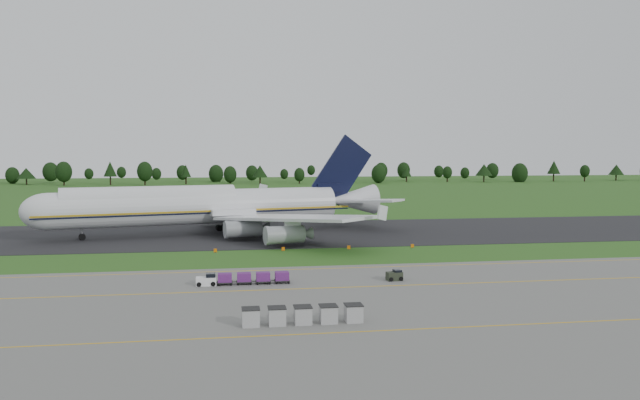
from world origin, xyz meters
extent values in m
plane|color=#265218|center=(0.00, 0.00, 0.00)|extent=(600.00, 600.00, 0.00)
cube|color=#60605C|center=(0.00, -34.00, 0.03)|extent=(300.00, 52.00, 0.06)
cube|color=black|center=(0.00, 28.00, 0.04)|extent=(300.00, 40.00, 0.08)
cube|color=#D49E0C|center=(0.00, -22.00, 0.07)|extent=(300.00, 0.25, 0.01)
cube|color=#D49E0C|center=(0.00, -40.00, 0.07)|extent=(300.00, 0.20, 0.01)
cube|color=#D49E0C|center=(0.00, -10.00, 0.07)|extent=(120.00, 0.20, 0.01)
cylinder|color=black|center=(-105.61, 227.61, 1.47)|extent=(0.70, 0.70, 2.93)
cone|color=black|center=(-105.61, 227.61, 5.54)|extent=(8.65, 8.65, 5.21)
cylinder|color=black|center=(-85.50, 216.29, 2.11)|extent=(0.70, 0.70, 4.23)
sphere|color=black|center=(-85.50, 216.29, 6.46)|extent=(7.57, 7.57, 7.57)
cylinder|color=black|center=(-64.58, 217.65, 2.04)|extent=(0.70, 0.70, 4.09)
cone|color=black|center=(-64.58, 217.65, 7.72)|extent=(6.18, 6.18, 7.26)
cylinder|color=black|center=(-47.85, 212.46, 2.15)|extent=(0.70, 0.70, 4.30)
sphere|color=black|center=(-47.85, 212.46, 6.57)|extent=(7.28, 7.28, 7.28)
cylinder|color=black|center=(-29.10, 219.08, 1.74)|extent=(0.70, 0.70, 3.49)
cone|color=black|center=(-29.10, 219.08, 6.59)|extent=(5.06, 5.06, 6.20)
cylinder|color=black|center=(-7.55, 224.45, 1.48)|extent=(0.70, 0.70, 2.96)
sphere|color=black|center=(-7.55, 224.45, 4.53)|extent=(6.52, 6.52, 6.52)
cylinder|color=black|center=(6.99, 215.50, 1.68)|extent=(0.70, 0.70, 3.36)
cone|color=black|center=(6.99, 215.50, 6.35)|extent=(7.54, 7.54, 5.98)
cylinder|color=black|center=(26.77, 217.24, 1.46)|extent=(0.70, 0.70, 2.91)
sphere|color=black|center=(26.77, 217.24, 4.45)|extent=(5.34, 5.34, 5.34)
cylinder|color=black|center=(48.36, 220.86, 1.84)|extent=(0.70, 0.70, 3.67)
cone|color=black|center=(48.36, 220.86, 6.94)|extent=(7.90, 7.90, 6.53)
cylinder|color=black|center=(67.13, 215.46, 1.54)|extent=(0.70, 0.70, 3.08)
sphere|color=black|center=(67.13, 215.46, 4.71)|extent=(7.32, 7.32, 7.32)
cylinder|color=black|center=(84.70, 225.16, 1.46)|extent=(0.70, 0.70, 2.92)
cone|color=black|center=(84.70, 225.16, 5.51)|extent=(5.32, 5.32, 5.19)
cylinder|color=black|center=(105.70, 221.07, 1.67)|extent=(0.70, 0.70, 3.33)
sphere|color=black|center=(105.70, 221.07, 5.09)|extent=(5.03, 5.03, 5.03)
cylinder|color=black|center=(124.63, 217.81, 1.71)|extent=(0.70, 0.70, 3.42)
cone|color=black|center=(124.63, 217.81, 6.45)|extent=(8.81, 8.81, 6.07)
cylinder|color=black|center=(144.11, 216.66, 1.49)|extent=(0.70, 0.70, 2.98)
sphere|color=black|center=(144.11, 216.66, 4.56)|extent=(8.32, 8.32, 8.32)
cylinder|color=black|center=(165.01, 219.59, 2.02)|extent=(0.70, 0.70, 4.03)
cone|color=black|center=(165.01, 219.59, 7.62)|extent=(6.81, 6.81, 7.17)
cylinder|color=black|center=(180.34, 215.10, 1.83)|extent=(0.70, 0.70, 3.67)
sphere|color=black|center=(180.34, 215.10, 5.60)|extent=(5.10, 5.10, 5.10)
cylinder|color=black|center=(204.02, 222.95, 1.60)|extent=(0.70, 0.70, 3.21)
cone|color=black|center=(204.02, 222.95, 6.06)|extent=(8.15, 8.15, 5.71)
cylinder|color=silver|center=(-14.96, 28.50, 5.38)|extent=(53.99, 18.22, 6.68)
cylinder|color=silver|center=(-24.01, 26.48, 6.96)|extent=(31.93, 11.95, 5.21)
sphere|color=silver|center=(-41.22, 22.65, 5.38)|extent=(6.68, 6.68, 6.68)
cone|color=silver|center=(16.29, 35.46, 5.85)|extent=(11.34, 8.41, 6.35)
cube|color=gold|center=(-14.23, 25.22, 4.83)|extent=(57.98, 12.97, 0.32)
cube|color=silver|center=(1.08, 13.92, 4.55)|extent=(26.92, 30.46, 0.51)
cube|color=silver|center=(-6.62, 48.52, 4.55)|extent=(16.36, 32.84, 0.51)
cylinder|color=gray|center=(-7.03, 18.29, 2.23)|extent=(6.99, 4.31, 2.97)
cylinder|color=gray|center=(-0.44, 9.30, 2.23)|extent=(6.99, 4.31, 2.97)
cylinder|color=gray|center=(-12.11, 41.11, 2.23)|extent=(6.99, 4.31, 2.97)
cylinder|color=gray|center=(-9.96, 52.05, 2.23)|extent=(6.99, 4.31, 2.97)
cube|color=black|center=(14.04, 34.96, 12.09)|extent=(13.32, 3.44, 14.90)
cube|color=silver|center=(19.16, 28.97, 6.12)|extent=(12.10, 12.18, 0.42)
cube|color=silver|center=(16.14, 42.56, 6.12)|extent=(8.83, 13.07, 0.42)
cylinder|color=slate|center=(-35.79, 23.86, 1.02)|extent=(0.33, 0.33, 2.04)
cylinder|color=black|center=(-35.79, 23.86, 0.60)|extent=(1.36, 1.08, 1.21)
cylinder|color=slate|center=(-8.61, 25.64, 1.02)|extent=(0.33, 0.33, 2.04)
cylinder|color=black|center=(-8.61, 25.64, 0.60)|extent=(1.36, 1.08, 1.21)
cylinder|color=slate|center=(-10.43, 33.79, 1.02)|extent=(0.33, 0.33, 2.04)
cylinder|color=black|center=(-10.43, 33.79, 0.60)|extent=(1.36, 1.08, 1.21)
cube|color=white|center=(-12.48, -18.49, 0.56)|extent=(2.38, 1.28, 1.01)
cylinder|color=black|center=(-13.30, -19.13, 0.33)|extent=(0.55, 0.20, 0.55)
cube|color=black|center=(-10.28, -18.49, 0.38)|extent=(1.83, 1.37, 0.11)
cube|color=#541D62|center=(-10.28, -18.49, 0.93)|extent=(1.65, 1.28, 1.01)
cylinder|color=black|center=(-11.01, -19.13, 0.22)|extent=(0.31, 0.14, 0.31)
cube|color=black|center=(-7.99, -18.49, 0.38)|extent=(1.83, 1.37, 0.11)
cube|color=#541D62|center=(-7.99, -18.49, 0.93)|extent=(1.65, 1.28, 1.01)
cylinder|color=black|center=(-8.73, -19.13, 0.22)|extent=(0.31, 0.14, 0.31)
cube|color=black|center=(-5.70, -18.49, 0.38)|extent=(1.83, 1.37, 0.11)
cube|color=#541D62|center=(-5.70, -18.49, 0.93)|extent=(1.65, 1.28, 1.01)
cylinder|color=black|center=(-6.44, -19.13, 0.22)|extent=(0.31, 0.14, 0.31)
cube|color=black|center=(-3.42, -18.49, 0.38)|extent=(1.83, 1.37, 0.11)
cube|color=#541D62|center=(-3.42, -18.49, 0.93)|extent=(1.65, 1.28, 1.01)
cylinder|color=black|center=(-4.15, -19.13, 0.22)|extent=(0.31, 0.14, 0.31)
cylinder|color=black|center=(-12.48, -18.49, 0.33)|extent=(0.55, 0.20, 0.55)
cube|color=#252C1E|center=(10.51, -19.02, 0.58)|extent=(2.04, 1.39, 1.05)
cylinder|color=black|center=(9.84, -19.59, 0.33)|extent=(0.53, 0.19, 0.53)
cylinder|color=black|center=(11.18, -18.44, 0.33)|extent=(0.53, 0.19, 0.53)
cube|color=#9F9F9F|center=(-7.93, -36.69, 0.85)|extent=(1.57, 1.57, 1.57)
cube|color=black|center=(-7.93, -36.69, 1.67)|extent=(1.67, 1.67, 0.08)
cube|color=#9F9F9F|center=(-5.53, -36.69, 0.85)|extent=(1.57, 1.57, 1.57)
cube|color=black|center=(-5.53, -36.69, 1.67)|extent=(1.67, 1.67, 0.08)
cube|color=#9F9F9F|center=(-3.13, -36.69, 0.85)|extent=(1.57, 1.57, 1.57)
cube|color=black|center=(-3.13, -36.69, 1.67)|extent=(1.67, 1.67, 0.08)
cube|color=#9F9F9F|center=(-0.73, -36.69, 0.85)|extent=(1.57, 1.57, 1.57)
cube|color=black|center=(-0.73, -36.69, 1.67)|extent=(1.67, 1.67, 0.08)
cube|color=#9F9F9F|center=(1.67, -36.69, 0.85)|extent=(1.57, 1.57, 1.57)
cube|color=black|center=(1.67, -36.69, 1.67)|extent=(1.67, 1.67, 0.08)
cube|color=#DC6606|center=(-11.77, 6.50, 0.30)|extent=(0.50, 0.12, 0.60)
cube|color=black|center=(-11.77, 6.50, 0.02)|extent=(0.30, 0.30, 0.04)
cube|color=#DC6606|center=(-0.95, 6.50, 0.30)|extent=(0.50, 0.12, 0.60)
cube|color=black|center=(-0.95, 6.50, 0.02)|extent=(0.30, 0.30, 0.04)
cube|color=#DC6606|center=(9.87, 6.50, 0.30)|extent=(0.50, 0.12, 0.60)
cube|color=black|center=(9.87, 6.50, 0.02)|extent=(0.30, 0.30, 0.04)
cube|color=#DC6606|center=(20.69, 6.50, 0.30)|extent=(0.50, 0.12, 0.60)
cube|color=black|center=(20.69, 6.50, 0.02)|extent=(0.30, 0.30, 0.04)
camera|label=1|loc=(-10.12, -93.01, 15.99)|focal=35.00mm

